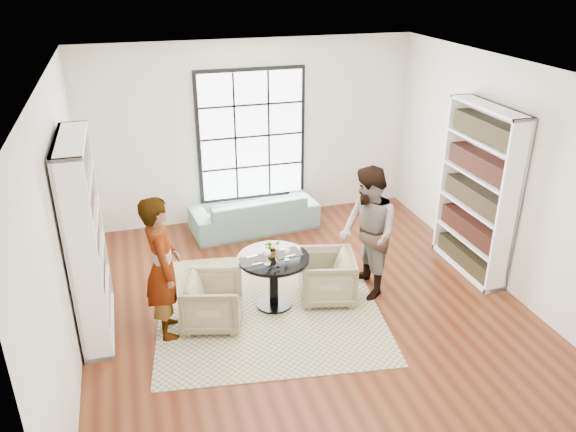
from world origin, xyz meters
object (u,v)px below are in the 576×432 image
object	(u,v)px
wine_glass_left	(267,253)
flower_centerpiece	(272,248)
sofa	(254,212)
person_right	(368,233)
person_left	(163,268)
wine_glass_right	(287,251)
armchair_left	(213,302)
pedestal_table	(274,270)
armchair_right	(327,277)

from	to	relation	value
wine_glass_left	flower_centerpiece	size ratio (longest dim) A/B	0.93
sofa	person_right	size ratio (longest dim) A/B	1.16
person_left	wine_glass_left	distance (m)	1.24
wine_glass_left	wine_glass_right	distance (m)	0.26
person_left	wine_glass_left	world-z (taller)	person_left
armchair_left	wine_glass_left	xyz separation A→B (m)	(0.69, 0.02, 0.55)
wine_glass_right	pedestal_table	bearing A→B (deg)	138.48
sofa	wine_glass_left	bearing A→B (deg)	75.04
sofa	armchair_left	distance (m)	2.71
armchair_right	person_left	world-z (taller)	person_left
person_left	person_right	world-z (taller)	person_right
pedestal_table	wine_glass_left	world-z (taller)	wine_glass_left
armchair_right	pedestal_table	bearing A→B (deg)	-78.96
armchair_right	wine_glass_left	size ratio (longest dim) A/B	3.42
armchair_right	armchair_left	bearing A→B (deg)	-71.03
sofa	armchair_right	distance (m)	2.37
sofa	flower_centerpiece	bearing A→B (deg)	76.92
person_right	wine_glass_left	xyz separation A→B (m)	(-1.38, -0.13, -0.02)
person_left	flower_centerpiece	size ratio (longest dim) A/B	7.87
pedestal_table	wine_glass_right	xyz separation A→B (m)	(0.14, -0.12, 0.32)
sofa	wine_glass_right	distance (m)	2.49
person_right	wine_glass_right	world-z (taller)	person_right
sofa	pedestal_table	bearing A→B (deg)	77.38
person_right	wine_glass_right	size ratio (longest dim) A/B	10.36
person_left	wine_glass_right	bearing A→B (deg)	-88.73
person_right	pedestal_table	bearing A→B (deg)	-92.03
armchair_right	wine_glass_left	xyz separation A→B (m)	(-0.83, -0.13, 0.55)
person_left	wine_glass_right	distance (m)	1.51
armchair_left	person_left	distance (m)	0.79
armchair_left	wine_glass_right	world-z (taller)	wine_glass_right
pedestal_table	person_left	size ratio (longest dim) A/B	0.51
sofa	wine_glass_left	size ratio (longest dim) A/B	9.84
person_left	person_right	bearing A→B (deg)	-87.62
wine_glass_right	flower_centerpiece	world-z (taller)	flower_centerpiece
pedestal_table	armchair_left	distance (m)	0.86
sofa	armchair_right	bearing A→B (deg)	94.74
armchair_left	wine_glass_right	xyz separation A→B (m)	(0.96, 0.06, 0.52)
wine_glass_right	person_left	bearing A→B (deg)	-177.87
person_left	wine_glass_left	xyz separation A→B (m)	(1.24, 0.02, -0.01)
armchair_right	person_right	bearing A→B (deg)	103.40
pedestal_table	armchair_right	distance (m)	0.74
sofa	person_right	bearing A→B (deg)	107.10
pedestal_table	person_left	world-z (taller)	person_left
person_left	flower_centerpiece	bearing A→B (deg)	-82.49
person_right	flower_centerpiece	size ratio (longest dim) A/B	7.89
armchair_left	armchair_right	xyz separation A→B (m)	(1.53, 0.15, 0.00)
armchair_right	person_right	world-z (taller)	person_right
sofa	wine_glass_left	world-z (taller)	wine_glass_left
wine_glass_right	flower_centerpiece	size ratio (longest dim) A/B	0.76
wine_glass_right	armchair_left	bearing A→B (deg)	-176.65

